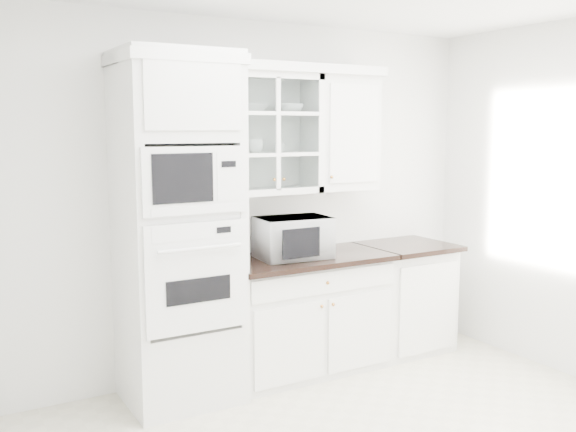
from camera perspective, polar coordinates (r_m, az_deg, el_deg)
room_shell at (r=3.86m, az=5.95°, el=6.08°), size 4.00×3.50×2.70m
oven_column at (r=4.43m, az=-9.71°, el=-1.30°), size 0.76×0.68×2.40m
base_cabinet_run at (r=5.06m, az=1.48°, el=-8.59°), size 1.32×0.67×0.92m
extra_base_cabinet at (r=5.63m, az=10.24°, el=-7.01°), size 0.72×0.67×0.92m
upper_cabinet_glass at (r=4.85m, az=-1.86°, el=7.31°), size 0.80×0.33×0.90m
upper_cabinet_solid at (r=5.20m, az=4.76°, el=7.33°), size 0.55×0.33×0.90m
crown_molding at (r=4.80m, az=-2.87°, el=13.10°), size 2.14×0.38×0.07m
countertop_microwave at (r=4.85m, az=0.38°, el=-1.89°), size 0.57×0.49×0.31m
bowl_a at (r=4.79m, az=-3.37°, el=9.57°), size 0.28×0.28×0.06m
bowl_b at (r=4.94m, az=0.11°, el=9.57°), size 0.25×0.25×0.07m
cup_a at (r=4.78m, az=-3.00°, el=6.23°), size 0.14×0.14×0.10m
cup_b at (r=4.92m, az=-0.78°, el=6.15°), size 0.10×0.10×0.08m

